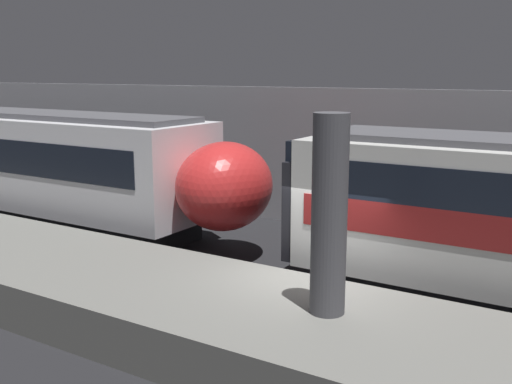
{
  "coord_description": "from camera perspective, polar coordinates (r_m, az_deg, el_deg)",
  "views": [
    {
      "loc": [
        5.04,
        -10.35,
        4.95
      ],
      "look_at": [
        -1.92,
        0.93,
        2.27
      ],
      "focal_mm": 42.0,
      "sensor_mm": 36.0,
      "label": 1
    }
  ],
  "objects": [
    {
      "name": "train_modern",
      "position": [
        21.25,
        -21.06,
        2.42
      ],
      "size": [
        17.67,
        3.1,
        3.68
      ],
      "color": "black",
      "rests_on": "ground"
    },
    {
      "name": "platform",
      "position": [
        10.87,
        1.0,
        -12.9
      ],
      "size": [
        40.0,
        3.66,
        0.94
      ],
      "color": "slate",
      "rests_on": "ground"
    },
    {
      "name": "ground_plane",
      "position": [
        12.54,
        5.36,
        -11.88
      ],
      "size": [
        120.0,
        120.0,
        0.0
      ],
      "primitive_type": "plane",
      "color": "black"
    },
    {
      "name": "support_pillar_near",
      "position": [
        9.9,
        6.99,
        -2.24
      ],
      "size": [
        0.6,
        0.6,
        3.37
      ],
      "color": "#47474C",
      "rests_on": "platform"
    },
    {
      "name": "station_rear_barrier",
      "position": [
        18.18,
        15.22,
        2.4
      ],
      "size": [
        50.0,
        0.15,
        4.44
      ],
      "color": "#939399",
      "rests_on": "ground"
    }
  ]
}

